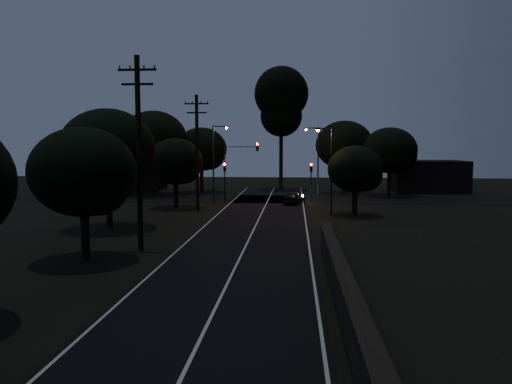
{
  "coord_description": "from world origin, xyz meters",
  "views": [
    {
      "loc": [
        2.87,
        -12.87,
        5.99
      ],
      "look_at": [
        0.0,
        24.0,
        2.5
      ],
      "focal_mm": 35.0,
      "sensor_mm": 36.0,
      "label": 1
    }
  ],
  "objects": [
    {
      "name": "tree_left_d",
      "position": [
        -8.31,
        33.89,
        4.31
      ],
      "size": [
        5.25,
        5.25,
        6.66
      ],
      "color": "black",
      "rests_on": "ground"
    },
    {
      "name": "tree_left_c",
      "position": [
        -10.26,
        21.86,
        5.56
      ],
      "size": [
        6.8,
        6.8,
        8.6
      ],
      "color": "black",
      "rests_on": "ground"
    },
    {
      "name": "signal_mast",
      "position": [
        -2.91,
        39.99,
        4.34
      ],
      "size": [
        3.7,
        0.35,
        6.25
      ],
      "color": "black",
      "rests_on": "ground"
    },
    {
      "name": "ground",
      "position": [
        0.0,
        0.0,
        0.0
      ],
      "size": [
        160.0,
        160.0,
        0.0
      ],
      "primitive_type": "plane",
      "color": "black"
    },
    {
      "name": "tree_far_ne",
      "position": [
        9.25,
        49.86,
        5.83
      ],
      "size": [
        7.13,
        7.13,
        9.01
      ],
      "color": "black",
      "rests_on": "ground"
    },
    {
      "name": "retaining_wall",
      "position": [
        7.74,
        3.0,
        0.62
      ],
      "size": [
        6.93,
        26.0,
        1.6
      ],
      "color": "black",
      "rests_on": "ground"
    },
    {
      "name": "tall_pine",
      "position": [
        1.0,
        55.0,
        11.91
      ],
      "size": [
        7.27,
        7.27,
        16.52
      ],
      "color": "black",
      "rests_on": "ground"
    },
    {
      "name": "car",
      "position": [
        2.74,
        37.79,
        0.64
      ],
      "size": [
        2.29,
        4.01,
        1.28
      ],
      "primitive_type": "imported",
      "rotation": [
        0.0,
        0.0,
        2.93
      ],
      "color": "black",
      "rests_on": "ground"
    },
    {
      "name": "tree_right_a",
      "position": [
        8.17,
        29.91,
        3.86
      ],
      "size": [
        4.69,
        4.69,
        5.96
      ],
      "color": "black",
      "rests_on": "ground"
    },
    {
      "name": "tree_far_e",
      "position": [
        14.23,
        46.87,
        5.23
      ],
      "size": [
        6.36,
        6.36,
        8.07
      ],
      "color": "black",
      "rests_on": "ground"
    },
    {
      "name": "streetlight_a",
      "position": [
        -5.31,
        38.0,
        4.64
      ],
      "size": [
        1.66,
        0.26,
        8.0
      ],
      "color": "black",
      "rests_on": "ground"
    },
    {
      "name": "utility_pole_mid",
      "position": [
        -6.0,
        15.0,
        5.74
      ],
      "size": [
        2.2,
        0.3,
        11.0
      ],
      "color": "black",
      "rests_on": "ground"
    },
    {
      "name": "streetlight_b",
      "position": [
        5.31,
        44.0,
        4.64
      ],
      "size": [
        1.66,
        0.26,
        8.0
      ],
      "color": "black",
      "rests_on": "ground"
    },
    {
      "name": "tree_far_w",
      "position": [
        -13.72,
        45.84,
        6.56
      ],
      "size": [
        7.91,
        7.91,
        10.09
      ],
      "color": "black",
      "rests_on": "ground"
    },
    {
      "name": "building_right",
      "position": [
        20.0,
        53.0,
        2.0
      ],
      "size": [
        9.0,
        7.0,
        4.0
      ],
      "primitive_type": "cube",
      "color": "black",
      "rests_on": "ground"
    },
    {
      "name": "road_surface",
      "position": [
        0.0,
        31.12,
        0.01
      ],
      "size": [
        60.0,
        70.0,
        0.03
      ],
      "color": "black",
      "rests_on": "ground"
    },
    {
      "name": "tree_left_b",
      "position": [
        -7.81,
        11.89,
        4.49
      ],
      "size": [
        5.45,
        5.45,
        6.93
      ],
      "color": "black",
      "rests_on": "ground"
    },
    {
      "name": "streetlight_c",
      "position": [
        5.83,
        30.0,
        4.35
      ],
      "size": [
        1.46,
        0.26,
        7.5
      ],
      "color": "black",
      "rests_on": "ground"
    },
    {
      "name": "utility_pole_far",
      "position": [
        -6.0,
        32.0,
        5.48
      ],
      "size": [
        2.2,
        0.3,
        10.5
      ],
      "color": "black",
      "rests_on": "ground"
    },
    {
      "name": "signal_right",
      "position": [
        4.6,
        39.99,
        2.84
      ],
      "size": [
        0.28,
        0.35,
        4.1
      ],
      "color": "black",
      "rests_on": "ground"
    },
    {
      "name": "tree_far_nw",
      "position": [
        -8.77,
        49.87,
        5.33
      ],
      "size": [
        6.5,
        6.5,
        8.23
      ],
      "color": "black",
      "rests_on": "ground"
    },
    {
      "name": "signal_left",
      "position": [
        -4.6,
        39.99,
        2.84
      ],
      "size": [
        0.28,
        0.35,
        4.1
      ],
      "color": "black",
      "rests_on": "ground"
    },
    {
      "name": "building_left",
      "position": [
        -20.0,
        52.0,
        2.2
      ],
      "size": [
        10.0,
        8.0,
        4.4
      ],
      "primitive_type": "cube",
      "color": "black",
      "rests_on": "ground"
    }
  ]
}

